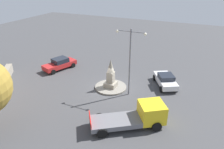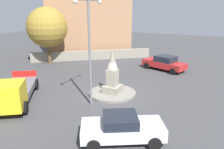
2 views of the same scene
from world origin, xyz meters
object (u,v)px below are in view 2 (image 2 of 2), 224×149
object	(u,v)px
monument	(112,74)
tree_near_wall	(47,27)
corner_building	(87,14)
truck_yellow_near_island	(12,93)
car_red_approaching	(164,63)
streetlamp	(89,41)
car_white_far_side	(122,128)

from	to	relation	value
monument	tree_near_wall	size ratio (longest dim) A/B	0.51
corner_building	truck_yellow_near_island	bearing A→B (deg)	-164.63
car_red_approaching	streetlamp	bearing A→B (deg)	167.08
car_red_approaching	truck_yellow_near_island	bearing A→B (deg)	152.11
monument	car_red_approaching	xyz separation A→B (m)	(8.48, -1.98, -0.82)
monument	truck_yellow_near_island	bearing A→B (deg)	133.56
car_red_approaching	car_white_far_side	bearing A→B (deg)	-175.41
truck_yellow_near_island	tree_near_wall	bearing A→B (deg)	28.42
corner_building	streetlamp	bearing A→B (deg)	-148.56
tree_near_wall	car_white_far_side	bearing A→B (deg)	-128.98
streetlamp	truck_yellow_near_island	size ratio (longest dim) A/B	1.14
car_red_approaching	tree_near_wall	distance (m)	13.43
car_white_far_side	corner_building	distance (m)	23.23
car_white_far_side	corner_building	xyz separation A→B (m)	(18.65, 13.08, 4.55)
car_white_far_side	corner_building	bearing A→B (deg)	35.04
streetlamp	truck_yellow_near_island	bearing A→B (deg)	118.41
car_red_approaching	truck_yellow_near_island	xyz separation A→B (m)	(-13.27, 7.02, 0.20)
car_white_far_side	tree_near_wall	world-z (taller)	tree_near_wall
monument	truck_yellow_near_island	world-z (taller)	monument
monument	tree_near_wall	world-z (taller)	tree_near_wall
streetlamp	truck_yellow_near_island	world-z (taller)	streetlamp
truck_yellow_near_island	corner_building	xyz separation A→B (m)	(17.96, 4.94, 4.31)
car_red_approaching	truck_yellow_near_island	size ratio (longest dim) A/B	0.77
corner_building	tree_near_wall	size ratio (longest dim) A/B	1.72
streetlamp	tree_near_wall	xyz separation A→B (m)	(8.03, 10.22, -0.24)
streetlamp	car_red_approaching	world-z (taller)	streetlamp
tree_near_wall	car_red_approaching	bearing A→B (deg)	-77.64
truck_yellow_near_island	monument	bearing A→B (deg)	-46.44
truck_yellow_near_island	tree_near_wall	xyz separation A→B (m)	(10.49, 5.68, 3.15)
streetlamp	tree_near_wall	size ratio (longest dim) A/B	1.11
car_red_approaching	tree_near_wall	bearing A→B (deg)	102.36
car_red_approaching	corner_building	world-z (taller)	corner_building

